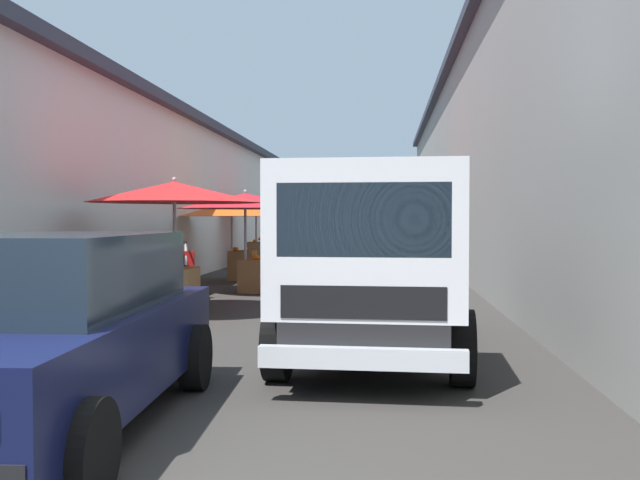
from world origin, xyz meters
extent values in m
plane|color=#33302D|center=(13.50, 0.00, 0.00)|extent=(90.00, 90.00, 0.00)
cube|color=silver|center=(15.75, 7.02, 2.08)|extent=(49.50, 7.00, 4.16)
cube|color=#383D4C|center=(15.75, 7.02, 4.28)|extent=(49.80, 7.50, 0.24)
cube|color=gray|center=(15.75, -7.02, 2.99)|extent=(49.50, 7.00, 5.98)
cube|color=#383D4C|center=(15.75, -7.02, 6.10)|extent=(49.80, 7.50, 0.24)
cylinder|color=#9E9EA3|center=(14.51, 2.28, 1.01)|extent=(0.06, 0.06, 2.02)
cone|color=#D84C14|center=(14.51, 2.28, 1.83)|extent=(2.66, 2.66, 0.39)
sphere|color=#9E9EA3|center=(14.51, 2.28, 2.06)|extent=(0.07, 0.07, 0.07)
cube|color=olive|center=(14.72, 2.05, 0.38)|extent=(0.72, 0.63, 0.76)
sphere|color=orange|center=(14.76, 2.27, 0.80)|extent=(0.09, 0.09, 0.09)
sphere|color=orange|center=(14.53, 2.27, 0.80)|extent=(0.09, 0.09, 0.09)
sphere|color=orange|center=(14.94, 2.00, 0.80)|extent=(0.09, 0.09, 0.09)
sphere|color=orange|center=(14.74, 2.23, 0.80)|extent=(0.09, 0.09, 0.09)
sphere|color=orange|center=(14.61, 2.17, 0.80)|extent=(0.09, 0.09, 0.09)
cylinder|color=#9E9EA3|center=(11.54, 1.34, 1.05)|extent=(0.06, 0.06, 2.11)
cone|color=red|center=(11.54, 1.34, 1.94)|extent=(2.87, 2.87, 0.33)
sphere|color=#9E9EA3|center=(11.54, 1.34, 2.15)|extent=(0.07, 0.07, 0.07)
cube|color=olive|center=(11.75, 1.21, 0.35)|extent=(0.71, 0.56, 0.70)
sphere|color=orange|center=(11.80, 1.13, 0.75)|extent=(0.09, 0.09, 0.09)
sphere|color=orange|center=(11.64, 1.17, 0.75)|extent=(0.09, 0.09, 0.09)
sphere|color=orange|center=(11.90, 1.06, 0.75)|extent=(0.09, 0.09, 0.09)
sphere|color=orange|center=(11.65, 1.16, 0.80)|extent=(0.09, 0.09, 0.09)
cylinder|color=#9E9EA3|center=(19.53, 2.57, 1.05)|extent=(0.06, 0.06, 2.09)
cone|color=red|center=(19.53, 2.57, 1.93)|extent=(2.74, 2.74, 0.33)
sphere|color=#9E9EA3|center=(19.53, 2.57, 2.13)|extent=(0.07, 0.07, 0.07)
cube|color=brown|center=(19.55, 2.51, 0.41)|extent=(0.76, 0.73, 0.82)
sphere|color=orange|center=(19.59, 2.37, 0.86)|extent=(0.09, 0.09, 0.09)
sphere|color=orange|center=(19.33, 2.34, 0.86)|extent=(0.09, 0.09, 0.09)
sphere|color=orange|center=(19.44, 2.62, 0.86)|extent=(0.09, 0.09, 0.09)
sphere|color=orange|center=(19.69, 2.49, 0.92)|extent=(0.09, 0.09, 0.09)
cylinder|color=#9E9EA3|center=(16.01, -1.25, 1.13)|extent=(0.06, 0.06, 2.26)
cone|color=red|center=(16.01, -1.25, 2.06)|extent=(2.32, 2.32, 0.40)
sphere|color=#9E9EA3|center=(16.01, -1.25, 2.30)|extent=(0.07, 0.07, 0.07)
cube|color=#9E7547|center=(15.88, -1.26, 0.37)|extent=(0.80, 0.65, 0.74)
sphere|color=orange|center=(15.95, -1.16, 0.84)|extent=(0.09, 0.09, 0.09)
sphere|color=orange|center=(16.11, -1.37, 0.79)|extent=(0.09, 0.09, 0.09)
sphere|color=orange|center=(15.81, -1.39, 0.79)|extent=(0.09, 0.09, 0.09)
cylinder|color=#9E9EA3|center=(8.09, 1.83, 1.09)|extent=(0.06, 0.06, 2.17)
cone|color=red|center=(8.09, 1.83, 2.00)|extent=(2.83, 2.83, 0.34)
sphere|color=#9E9EA3|center=(8.09, 1.83, 2.21)|extent=(0.07, 0.07, 0.07)
cube|color=#9E7547|center=(7.89, 1.77, 0.39)|extent=(0.78, 0.63, 0.78)
sphere|color=orange|center=(7.65, 1.92, 0.83)|extent=(0.09, 0.09, 0.09)
sphere|color=orange|center=(7.75, 1.86, 0.83)|extent=(0.09, 0.09, 0.09)
sphere|color=orange|center=(7.99, 1.69, 0.83)|extent=(0.09, 0.09, 0.09)
sphere|color=orange|center=(8.08, 1.85, 0.83)|extent=(0.09, 0.09, 0.09)
cube|color=#0F1438|center=(1.78, 0.94, 0.57)|extent=(3.97, 1.89, 0.64)
cube|color=#19232D|center=(1.93, 0.95, 1.17)|extent=(2.40, 1.61, 0.56)
cylinder|color=black|center=(0.50, 0.03, 0.30)|extent=(0.61, 0.23, 0.60)
cylinder|color=black|center=(3.14, 0.14, 0.30)|extent=(0.61, 0.23, 0.60)
cylinder|color=black|center=(3.07, 1.86, 0.30)|extent=(0.61, 0.23, 0.60)
cube|color=black|center=(5.18, -1.49, 0.50)|extent=(4.86, 1.67, 0.36)
cube|color=silver|center=(3.55, -1.43, 1.38)|extent=(1.61, 1.81, 1.40)
cube|color=#19232D|center=(2.81, -1.40, 1.55)|extent=(0.12, 1.47, 0.63)
cube|color=#19232D|center=(3.55, -1.43, 1.55)|extent=(1.12, 1.82, 0.45)
cube|color=black|center=(2.80, -1.39, 0.86)|extent=(0.12, 1.40, 0.28)
cube|color=silver|center=(2.72, -1.39, 0.40)|extent=(0.19, 1.75, 0.18)
cube|color=gray|center=(5.96, -2.35, 0.93)|extent=(3.16, 0.19, 0.50)
cube|color=gray|center=(6.03, -0.70, 0.93)|extent=(3.16, 0.19, 0.50)
cube|color=gray|center=(7.54, -1.59, 0.93)|extent=(0.13, 1.65, 0.50)
cylinder|color=black|center=(3.51, -2.30, 0.36)|extent=(0.73, 0.25, 0.72)
cylinder|color=black|center=(3.58, -0.55, 0.36)|extent=(0.73, 0.25, 0.72)
cylinder|color=black|center=(6.58, -2.43, 0.36)|extent=(0.73, 0.25, 0.72)
cylinder|color=black|center=(6.65, -0.68, 0.36)|extent=(0.73, 0.25, 0.72)
cylinder|color=#232328|center=(17.79, -2.92, 0.40)|extent=(0.14, 0.14, 0.80)
cylinder|color=#232328|center=(17.90, -2.81, 0.40)|extent=(0.14, 0.14, 0.80)
cube|color=#4C8C59|center=(17.84, -2.87, 1.10)|extent=(0.47, 0.47, 0.60)
sphere|color=tan|center=(17.84, -2.87, 1.51)|extent=(0.22, 0.22, 0.22)
cylinder|color=#4C8C59|center=(17.64, -3.06, 1.13)|extent=(0.08, 0.08, 0.54)
cylinder|color=#4C8C59|center=(18.05, -2.67, 1.13)|extent=(0.08, 0.08, 0.54)
cylinder|color=black|center=(10.23, 2.24, 0.22)|extent=(0.45, 0.18, 0.44)
cylinder|color=black|center=(9.00, 1.97, 0.22)|extent=(0.45, 0.20, 0.44)
cube|color=red|center=(9.57, 2.10, 0.27)|extent=(0.94, 0.47, 0.08)
ellipsoid|color=black|center=(9.27, 2.03, 0.64)|extent=(0.60, 0.38, 0.20)
cube|color=red|center=(10.18, 2.23, 0.67)|extent=(0.21, 0.34, 0.56)
cylinder|color=silver|center=(10.11, 2.22, 0.77)|extent=(0.28, 0.12, 0.68)
cylinder|color=black|center=(10.03, 2.20, 1.12)|extent=(0.54, 0.15, 0.04)
camera|label=1|loc=(-3.17, -1.58, 1.56)|focal=39.87mm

